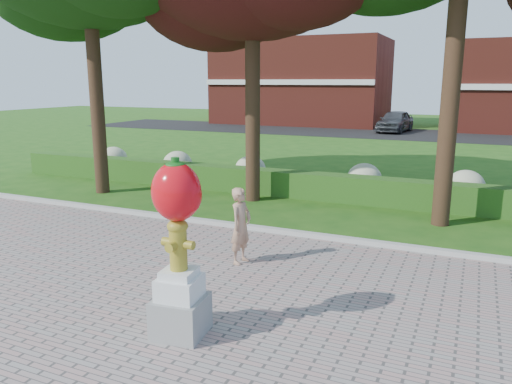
% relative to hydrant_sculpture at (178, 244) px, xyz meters
% --- Properties ---
extents(ground, '(100.00, 100.00, 0.00)m').
position_rel_hydrant_sculpture_xyz_m(ground, '(-0.53, 2.11, -1.40)').
color(ground, '#1F4E13').
rests_on(ground, ground).
extents(curb, '(40.00, 0.18, 0.15)m').
position_rel_hydrant_sculpture_xyz_m(curb, '(-0.53, 5.11, -1.33)').
color(curb, '#ADADA5').
rests_on(curb, ground).
extents(lawn_hedge, '(24.00, 0.70, 0.80)m').
position_rel_hydrant_sculpture_xyz_m(lawn_hedge, '(-0.53, 9.11, -1.00)').
color(lawn_hedge, '#1F4B15').
rests_on(lawn_hedge, ground).
extents(hydrangea_row, '(20.10, 1.10, 0.99)m').
position_rel_hydrant_sculpture_xyz_m(hydrangea_row, '(0.04, 10.11, -0.85)').
color(hydrangea_row, tan).
rests_on(hydrangea_row, ground).
extents(street, '(50.00, 8.00, 0.02)m').
position_rel_hydrant_sculpture_xyz_m(street, '(-0.53, 30.11, -1.39)').
color(street, black).
rests_on(street, ground).
extents(building_left, '(14.00, 8.00, 7.00)m').
position_rel_hydrant_sculpture_xyz_m(building_left, '(-10.53, 36.11, 2.10)').
color(building_left, maroon).
rests_on(building_left, ground).
extents(hydrant_sculpture, '(0.77, 0.77, 2.57)m').
position_rel_hydrant_sculpture_xyz_m(hydrant_sculpture, '(0.00, 0.00, 0.00)').
color(hydrant_sculpture, gray).
rests_on(hydrant_sculpture, walkway).
extents(woman, '(0.43, 0.60, 1.53)m').
position_rel_hydrant_sculpture_xyz_m(woman, '(-0.46, 2.97, -0.59)').
color(woman, tan).
rests_on(woman, walkway).
extents(parked_car, '(2.34, 4.73, 1.55)m').
position_rel_hydrant_sculpture_xyz_m(parked_car, '(-1.82, 31.28, -0.60)').
color(parked_car, '#3C3F43').
rests_on(parked_car, street).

